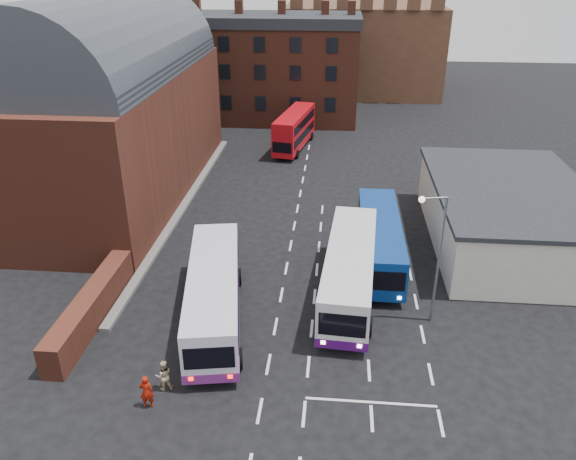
# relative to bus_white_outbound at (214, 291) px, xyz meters

# --- Properties ---
(ground) EXTENTS (180.00, 180.00, 0.00)m
(ground) POSITION_rel_bus_white_outbound_xyz_m (3.41, -2.72, -1.88)
(ground) COLOR black
(railway_station) EXTENTS (12.00, 28.00, 16.00)m
(railway_station) POSITION_rel_bus_white_outbound_xyz_m (-12.09, 18.28, 5.76)
(railway_station) COLOR #602B1E
(railway_station) RESTS_ON ground
(forecourt_wall) EXTENTS (1.20, 10.00, 1.80)m
(forecourt_wall) POSITION_rel_bus_white_outbound_xyz_m (-6.79, -0.72, -0.98)
(forecourt_wall) COLOR #602B1E
(forecourt_wall) RESTS_ON ground
(cream_building) EXTENTS (10.40, 16.40, 4.25)m
(cream_building) POSITION_rel_bus_white_outbound_xyz_m (18.41, 11.28, 0.28)
(cream_building) COLOR beige
(cream_building) RESTS_ON ground
(brick_terrace) EXTENTS (22.00, 10.00, 11.00)m
(brick_terrace) POSITION_rel_bus_white_outbound_xyz_m (-2.59, 43.28, 3.62)
(brick_terrace) COLOR brown
(brick_terrace) RESTS_ON ground
(castle_keep) EXTENTS (22.00, 22.00, 12.00)m
(castle_keep) POSITION_rel_bus_white_outbound_xyz_m (9.41, 63.28, 4.12)
(castle_keep) COLOR brown
(castle_keep) RESTS_ON ground
(bus_white_outbound) EXTENTS (4.63, 11.94, 3.18)m
(bus_white_outbound) POSITION_rel_bus_white_outbound_xyz_m (0.00, 0.00, 0.00)
(bus_white_outbound) COLOR silver
(bus_white_outbound) RESTS_ON ground
(bus_white_inbound) EXTENTS (3.61, 11.95, 3.22)m
(bus_white_inbound) POSITION_rel_bus_white_outbound_xyz_m (7.43, 3.17, 0.02)
(bus_white_inbound) COLOR silver
(bus_white_inbound) RESTS_ON ground
(bus_blue) EXTENTS (2.83, 11.12, 3.03)m
(bus_blue) POSITION_rel_bus_white_outbound_xyz_m (9.41, 7.43, -0.09)
(bus_blue) COLOR navy
(bus_blue) RESTS_ON ground
(bus_red_double) EXTENTS (3.78, 9.77, 3.82)m
(bus_red_double) POSITION_rel_bus_white_outbound_xyz_m (1.89, 31.20, 0.15)
(bus_red_double) COLOR #B60D15
(bus_red_double) RESTS_ON ground
(street_lamp) EXTENTS (1.52, 0.51, 7.59)m
(street_lamp) POSITION_rel_bus_white_outbound_xyz_m (11.75, 1.00, 2.70)
(street_lamp) COLOR slate
(street_lamp) RESTS_ON ground
(pedestrian_red) EXTENTS (0.68, 0.50, 1.72)m
(pedestrian_red) POSITION_rel_bus_white_outbound_xyz_m (-1.66, -6.89, -1.02)
(pedestrian_red) COLOR #9B1506
(pedestrian_red) RESTS_ON ground
(pedestrian_beige) EXTENTS (0.93, 0.83, 1.59)m
(pedestrian_beige) POSITION_rel_bus_white_outbound_xyz_m (-1.23, -5.69, -1.08)
(pedestrian_beige) COLOR #CAB38A
(pedestrian_beige) RESTS_ON ground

